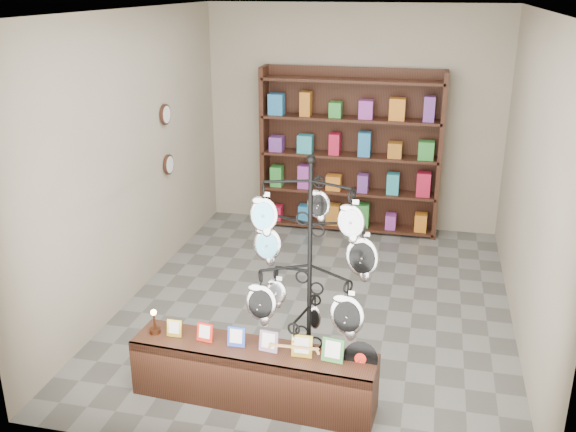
# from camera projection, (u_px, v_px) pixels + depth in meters

# --- Properties ---
(ground) EXTENTS (5.00, 5.00, 0.00)m
(ground) POSITION_uv_depth(u_px,v_px,m) (318.00, 303.00, 6.89)
(ground) COLOR slate
(ground) RESTS_ON ground
(room_envelope) EXTENTS (5.00, 5.00, 5.00)m
(room_envelope) POSITION_uv_depth(u_px,v_px,m) (321.00, 134.00, 6.25)
(room_envelope) COLOR #AB9D8A
(room_envelope) RESTS_ON ground
(display_tree) EXTENTS (1.07, 0.90, 2.08)m
(display_tree) POSITION_uv_depth(u_px,v_px,m) (310.00, 266.00, 4.90)
(display_tree) COLOR black
(display_tree) RESTS_ON ground
(front_shelf) EXTENTS (2.02, 0.52, 0.71)m
(front_shelf) POSITION_uv_depth(u_px,v_px,m) (253.00, 374.00, 5.21)
(front_shelf) COLOR black
(front_shelf) RESTS_ON ground
(back_shelving) EXTENTS (2.42, 0.36, 2.20)m
(back_shelving) POSITION_uv_depth(u_px,v_px,m) (350.00, 157.00, 8.63)
(back_shelving) COLOR black
(back_shelving) RESTS_ON ground
(wall_clocks) EXTENTS (0.03, 0.24, 0.84)m
(wall_clocks) POSITION_uv_depth(u_px,v_px,m) (167.00, 140.00, 7.52)
(wall_clocks) COLOR black
(wall_clocks) RESTS_ON ground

